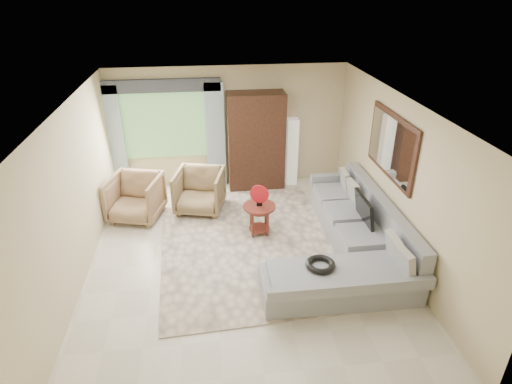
{
  "coord_description": "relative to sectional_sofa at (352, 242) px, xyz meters",
  "views": [
    {
      "loc": [
        -0.53,
        -5.84,
        4.22
      ],
      "look_at": [
        0.25,
        0.35,
        1.05
      ],
      "focal_mm": 30.0,
      "sensor_mm": 36.0,
      "label": 1
    }
  ],
  "objects": [
    {
      "name": "garden_hose",
      "position": [
        -0.78,
        -0.86,
        0.26
      ],
      "size": [
        0.43,
        0.43,
        0.09
      ],
      "primitive_type": "torus",
      "color": "black",
      "rests_on": "sectional_sofa"
    },
    {
      "name": "wall_mirror",
      "position": [
        0.68,
        0.53,
        1.47
      ],
      "size": [
        0.05,
        1.7,
        1.05
      ],
      "color": "black",
      "rests_on": "wall_right"
    },
    {
      "name": "armoire",
      "position": [
        -1.23,
        2.9,
        0.77
      ],
      "size": [
        1.2,
        0.55,
        2.1
      ],
      "primitive_type": "cube",
      "color": "black",
      "rests_on": "ground"
    },
    {
      "name": "armchair_right",
      "position": [
        -2.48,
        1.95,
        0.14
      ],
      "size": [
        1.09,
        1.11,
        0.84
      ],
      "primitive_type": "imported",
      "rotation": [
        0.0,
        0.0,
        -0.24
      ],
      "color": "olive",
      "rests_on": "ground"
    },
    {
      "name": "red_disc",
      "position": [
        -1.42,
        0.91,
        0.53
      ],
      "size": [
        0.32,
        0.15,
        0.34
      ],
      "primitive_type": "cylinder",
      "rotation": [
        1.57,
        0.0,
        -0.39
      ],
      "color": "#B5121A",
      "rests_on": "coffee_table"
    },
    {
      "name": "curtain_left",
      "position": [
        -4.18,
        3.06,
        0.87
      ],
      "size": [
        0.4,
        0.08,
        2.3
      ],
      "primitive_type": "cube",
      "color": "#9EB7CC",
      "rests_on": "ground"
    },
    {
      "name": "potted_plant",
      "position": [
        -3.68,
        2.45,
        -0.02
      ],
      "size": [
        0.58,
        0.54,
        0.52
      ],
      "primitive_type": "imported",
      "rotation": [
        0.0,
        0.0,
        0.36
      ],
      "color": "#999999",
      "rests_on": "ground"
    },
    {
      "name": "armchair_left",
      "position": [
        -3.69,
        1.79,
        0.15
      ],
      "size": [
        1.13,
        1.15,
        0.86
      ],
      "primitive_type": "imported",
      "rotation": [
        0.0,
        0.0,
        -0.26
      ],
      "color": "#987952",
      "rests_on": "ground"
    },
    {
      "name": "ground",
      "position": [
        -1.78,
        0.18,
        -0.28
      ],
      "size": [
        6.0,
        6.0,
        0.0
      ],
      "primitive_type": "plane",
      "color": "silver",
      "rests_on": "ground"
    },
    {
      "name": "curtain_right",
      "position": [
        -2.08,
        3.06,
        0.87
      ],
      "size": [
        0.4,
        0.08,
        2.3
      ],
      "primitive_type": "cube",
      "color": "#9EB7CC",
      "rests_on": "ground"
    },
    {
      "name": "tv_screen",
      "position": [
        0.27,
        0.31,
        0.44
      ],
      "size": [
        0.14,
        0.74,
        0.48
      ],
      "primitive_type": "cube",
      "rotation": [
        0.0,
        -0.17,
        0.0
      ],
      "color": "black",
      "rests_on": "sectional_sofa"
    },
    {
      "name": "coffee_table",
      "position": [
        -1.42,
        0.91,
        0.02
      ],
      "size": [
        0.58,
        0.58,
        0.58
      ],
      "rotation": [
        0.0,
        0.0,
        -0.27
      ],
      "color": "#552016",
      "rests_on": "ground"
    },
    {
      "name": "area_rug",
      "position": [
        -1.66,
        0.62,
        -0.27
      ],
      "size": [
        3.2,
        4.15,
        0.02
      ],
      "primitive_type": "cube",
      "rotation": [
        0.0,
        0.0,
        0.05
      ],
      "color": "beige",
      "rests_on": "ground"
    },
    {
      "name": "floor_lamp",
      "position": [
        -0.43,
        2.96,
        0.47
      ],
      "size": [
        0.24,
        0.24,
        1.5
      ],
      "primitive_type": "cube",
      "color": "silver",
      "rests_on": "ground"
    },
    {
      "name": "sectional_sofa",
      "position": [
        0.0,
        0.0,
        0.0
      ],
      "size": [
        2.3,
        3.46,
        0.9
      ],
      "color": "gray",
      "rests_on": "ground"
    },
    {
      "name": "window",
      "position": [
        -3.13,
        3.15,
        1.12
      ],
      "size": [
        1.8,
        0.04,
        1.4
      ],
      "primitive_type": "cube",
      "color": "#669E59",
      "rests_on": "wall_back"
    },
    {
      "name": "valance",
      "position": [
        -3.13,
        3.08,
        1.97
      ],
      "size": [
        2.4,
        0.12,
        0.26
      ],
      "primitive_type": "cube",
      "color": "#1E232D",
      "rests_on": "wall_back"
    }
  ]
}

